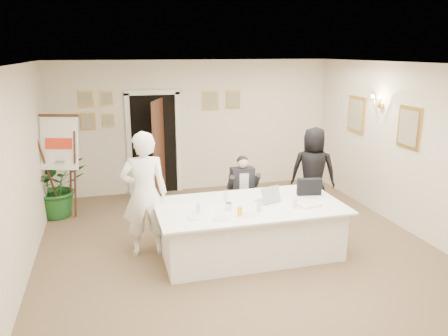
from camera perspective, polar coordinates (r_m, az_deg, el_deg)
floor at (r=6.67m, az=2.54°, el=-11.46°), size 7.00×7.00×0.00m
ceiling at (r=5.97m, az=2.86°, el=13.36°), size 6.00×7.00×0.02m
wall_back at (r=9.49m, az=-3.81°, el=5.46°), size 6.00×0.10×2.80m
wall_front at (r=3.26m, az=22.57°, el=-15.12°), size 6.00×0.10×2.80m
wall_left at (r=6.00m, az=-25.73°, el=-1.69°), size 0.10×7.00×2.80m
wall_right at (r=7.62m, az=24.70°, el=1.74°), size 0.10×7.00×2.80m
doorway at (r=9.25m, az=-8.91°, el=2.81°), size 1.14×0.86×2.20m
pictures_back_wall at (r=9.27m, az=-8.71°, el=7.91°), size 3.40×0.06×0.80m
pictures_right_wall at (r=8.48m, az=19.68°, el=5.87°), size 0.06×2.20×0.80m
wall_sconce at (r=8.40m, az=19.50°, el=8.22°), size 0.20×0.30×0.24m
conference_table at (r=6.63m, az=3.30°, el=-7.90°), size 2.75×1.47×0.78m
seated_man at (r=7.56m, az=2.49°, el=-3.03°), size 0.59×0.62×1.26m
flip_chart at (r=8.32m, az=-20.08°, el=-0.53°), size 0.68×0.51×1.88m
standing_man at (r=6.52m, az=-10.34°, el=-3.38°), size 0.70×0.47×1.88m
standing_woman at (r=8.16m, az=11.55°, el=-0.50°), size 0.96×0.85×1.66m
potted_palm at (r=8.58m, az=-20.97°, el=-2.25°), size 1.29×1.22×1.15m
laptop at (r=6.63m, az=5.77°, el=-3.14°), size 0.43×0.44×0.28m
laptop_bag at (r=7.00m, az=11.07°, el=-2.42°), size 0.39×0.17×0.26m
paper_stack at (r=6.54m, az=11.04°, el=-4.75°), size 0.36×0.29×0.03m
plate_left at (r=5.99m, az=-3.94°, el=-6.46°), size 0.25×0.25×0.01m
plate_mid at (r=5.94m, az=-0.45°, el=-6.60°), size 0.25×0.25×0.01m
plate_near at (r=6.06m, az=3.09°, el=-6.17°), size 0.28×0.28×0.01m
glass_a at (r=6.16m, az=-3.35°, el=-5.20°), size 0.07×0.07×0.14m
glass_b at (r=6.20m, az=4.61°, el=-5.08°), size 0.07×0.07×0.14m
glass_c at (r=6.40m, az=9.22°, el=-4.60°), size 0.07×0.07×0.14m
glass_d at (r=6.61m, az=0.24°, el=-3.75°), size 0.06×0.06×0.14m
oj_glass at (r=6.03m, az=2.09°, el=-5.70°), size 0.07×0.07×0.13m
steel_jug at (r=6.24m, az=0.59°, el=-5.05°), size 0.12×0.12×0.11m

